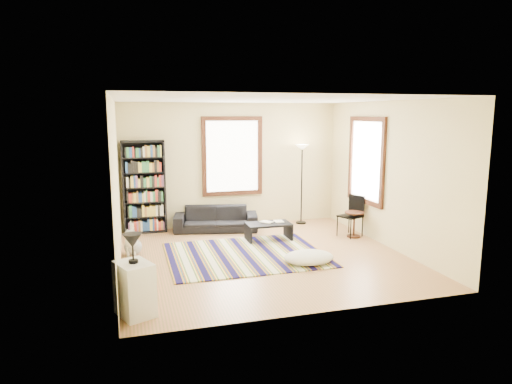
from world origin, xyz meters
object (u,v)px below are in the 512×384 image
object	(u,v)px
sofa	(216,219)
floor_lamp	(302,184)
folding_chair	(350,216)
side_table	(354,224)
floor_cushion	(309,257)
white_cabinet	(135,289)
dog	(133,241)
coffee_table	(268,232)
bookshelf	(144,187)

from	to	relation	value
sofa	floor_lamp	size ratio (longest dim) A/B	0.98
floor_lamp	folding_chair	world-z (taller)	floor_lamp
side_table	floor_cushion	bearing A→B (deg)	-139.47
white_cabinet	floor_cushion	bearing A→B (deg)	0.83
folding_chair	white_cabinet	bearing A→B (deg)	-171.65
folding_chair	floor_lamp	bearing A→B (deg)	90.02
white_cabinet	dog	world-z (taller)	white_cabinet
coffee_table	sofa	bearing A→B (deg)	129.17
sofa	folding_chair	distance (m)	2.91
folding_chair	white_cabinet	xyz separation A→B (m)	(-4.45, -2.72, -0.08)
bookshelf	floor_cushion	bearing A→B (deg)	-48.41
side_table	dog	distance (m)	4.48
folding_chair	dog	distance (m)	4.44
bookshelf	folding_chair	size ratio (longest dim) A/B	2.33
sofa	folding_chair	world-z (taller)	folding_chair
sofa	floor_lamp	world-z (taller)	floor_lamp
white_cabinet	folding_chair	bearing A→B (deg)	8.49
sofa	bookshelf	size ratio (longest dim) A/B	0.91
bookshelf	side_table	distance (m)	4.54
sofa	dog	size ratio (longest dim) A/B	3.62
white_cabinet	side_table	bearing A→B (deg)	7.40
sofa	bookshelf	xyz separation A→B (m)	(-1.50, 0.27, 0.73)
coffee_table	white_cabinet	world-z (taller)	white_cabinet
sofa	white_cabinet	size ratio (longest dim) A/B	2.60
floor_lamp	dog	world-z (taller)	floor_lamp
floor_lamp	dog	xyz separation A→B (m)	(-3.86, -1.41, -0.68)
sofa	coffee_table	xyz separation A→B (m)	(0.88, -1.08, -0.09)
bookshelf	folding_chair	xyz separation A→B (m)	(4.13, -1.51, -0.57)
bookshelf	floor_lamp	xyz separation A→B (m)	(3.56, -0.17, -0.07)
coffee_table	side_table	xyz separation A→B (m)	(1.80, -0.25, 0.09)
coffee_table	dog	size ratio (longest dim) A/B	1.79
floor_lamp	side_table	xyz separation A→B (m)	(0.62, -1.43, -0.66)
floor_cushion	floor_lamp	distance (m)	3.04
side_table	white_cabinet	world-z (taller)	white_cabinet
coffee_table	floor_lamp	size ratio (longest dim) A/B	0.48
floor_lamp	dog	bearing A→B (deg)	-159.91
sofa	side_table	xyz separation A→B (m)	(2.68, -1.33, 0.00)
side_table	white_cabinet	distance (m)	5.21
side_table	folding_chair	xyz separation A→B (m)	(-0.05, 0.09, 0.16)
white_cabinet	dog	xyz separation A→B (m)	(0.02, 2.65, -0.10)
floor_cushion	dog	xyz separation A→B (m)	(-2.91, 1.36, 0.14)
sofa	floor_cushion	size ratio (longest dim) A/B	2.06
sofa	side_table	world-z (taller)	side_table
floor_lamp	white_cabinet	xyz separation A→B (m)	(-3.88, -4.06, -0.58)
coffee_table	side_table	size ratio (longest dim) A/B	1.67
white_cabinet	bookshelf	bearing A→B (deg)	62.76
side_table	floor_lamp	bearing A→B (deg)	113.56
folding_chair	dog	bearing A→B (deg)	157.83
dog	white_cabinet	bearing A→B (deg)	-76.14
sofa	side_table	distance (m)	2.99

